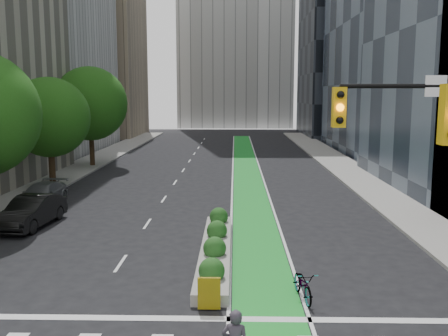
{
  "coord_description": "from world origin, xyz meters",
  "views": [
    {
      "loc": [
        1.97,
        -12.71,
        6.61
      ],
      "look_at": [
        1.45,
        11.38,
        3.0
      ],
      "focal_mm": 40.0,
      "sensor_mm": 36.0,
      "label": 1
    }
  ],
  "objects_px": {
    "median_planter": "(216,247)",
    "parked_car_left_mid": "(32,212)",
    "bicycle": "(303,284)",
    "parked_car_left_far": "(42,195)"
  },
  "relations": [
    {
      "from": "median_planter",
      "to": "parked_car_left_mid",
      "type": "relative_size",
      "value": 2.17
    },
    {
      "from": "bicycle",
      "to": "parked_car_left_far",
      "type": "height_order",
      "value": "parked_car_left_far"
    },
    {
      "from": "parked_car_left_far",
      "to": "parked_car_left_mid",
      "type": "bearing_deg",
      "value": -71.49
    },
    {
      "from": "median_planter",
      "to": "parked_car_left_far",
      "type": "bearing_deg",
      "value": 139.85
    },
    {
      "from": "median_planter",
      "to": "parked_car_left_far",
      "type": "xyz_separation_m",
      "value": [
        -10.7,
        9.03,
        0.29
      ]
    },
    {
      "from": "bicycle",
      "to": "parked_car_left_far",
      "type": "xyz_separation_m",
      "value": [
        -13.7,
        13.33,
        0.17
      ]
    },
    {
      "from": "median_planter",
      "to": "bicycle",
      "type": "bearing_deg",
      "value": -55.13
    },
    {
      "from": "median_planter",
      "to": "bicycle",
      "type": "relative_size",
      "value": 5.44
    },
    {
      "from": "median_planter",
      "to": "parked_car_left_mid",
      "type": "distance_m",
      "value": 10.31
    },
    {
      "from": "bicycle",
      "to": "parked_car_left_mid",
      "type": "relative_size",
      "value": 0.4
    }
  ]
}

